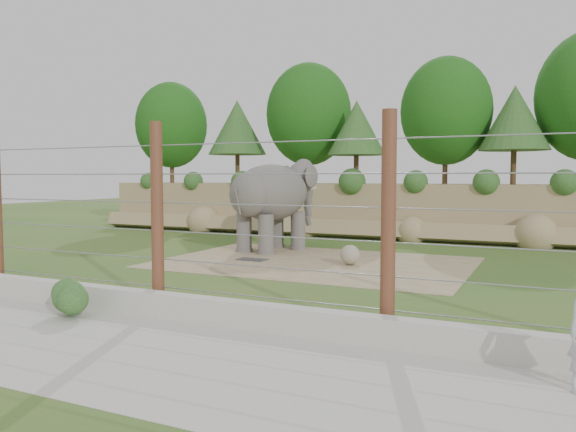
% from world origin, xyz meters
% --- Properties ---
extents(ground, '(90.00, 90.00, 0.00)m').
position_xyz_m(ground, '(0.00, 0.00, 0.00)').
color(ground, '#366325').
rests_on(ground, ground).
extents(back_embankment, '(30.00, 5.52, 8.77)m').
position_xyz_m(back_embankment, '(0.59, 12.68, 3.97)').
color(back_embankment, tan).
rests_on(back_embankment, ground).
extents(dirt_patch, '(10.00, 7.00, 0.02)m').
position_xyz_m(dirt_patch, '(0.50, 3.00, 0.01)').
color(dirt_patch, '#8F795C').
rests_on(dirt_patch, ground).
extents(drain_grate, '(1.00, 0.60, 0.03)m').
position_xyz_m(drain_grate, '(-1.60, 2.54, 0.04)').
color(drain_grate, '#262628').
rests_on(drain_grate, dirt_patch).
extents(elephant, '(2.91, 4.62, 3.47)m').
position_xyz_m(elephant, '(-2.15, 5.06, 1.74)').
color(elephant, '#5A534F').
rests_on(elephant, ground).
extents(stone_ball, '(0.64, 0.64, 0.64)m').
position_xyz_m(stone_ball, '(1.76, 2.94, 0.34)').
color(stone_ball, gray).
rests_on(stone_ball, dirt_patch).
extents(retaining_wall, '(26.00, 0.35, 0.50)m').
position_xyz_m(retaining_wall, '(0.00, -5.00, 0.25)').
color(retaining_wall, beige).
rests_on(retaining_wall, ground).
extents(walkway, '(26.00, 4.00, 0.01)m').
position_xyz_m(walkway, '(0.00, -7.00, 0.01)').
color(walkway, beige).
rests_on(walkway, ground).
extents(barrier_fence, '(20.26, 0.26, 4.00)m').
position_xyz_m(barrier_fence, '(0.00, -4.50, 2.00)').
color(barrier_fence, brown).
rests_on(barrier_fence, ground).
extents(walkway_shrub, '(0.78, 0.78, 0.78)m').
position_xyz_m(walkway_shrub, '(-1.18, -5.80, 0.40)').
color(walkway_shrub, '#28521F').
rests_on(walkway_shrub, walkway).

